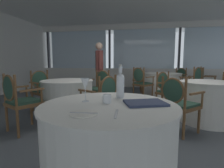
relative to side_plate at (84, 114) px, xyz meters
name	(u,v)px	position (x,y,z in m)	size (l,w,h in m)	color
ground_plane	(142,118)	(0.39, 2.33, -0.77)	(15.39, 15.39, 0.00)	#4C5156
window_wall_far	(143,62)	(0.39, 6.78, 0.36)	(9.68, 0.14, 2.82)	silver
foreground_table	(109,147)	(0.11, 0.32, -0.39)	(1.14, 1.14, 0.76)	silver
side_plate	(84,114)	(0.00, 0.00, 0.00)	(0.19, 0.19, 0.01)	silver
butter_knife	(84,113)	(0.00, 0.00, 0.01)	(0.19, 0.02, 0.00)	silver
dinner_fork	(116,114)	(0.21, 0.05, 0.00)	(0.20, 0.02, 0.00)	silver
water_bottle	(120,84)	(0.17, 0.59, 0.13)	(0.08, 0.08, 0.33)	white
wine_glass	(85,85)	(-0.11, 0.37, 0.14)	(0.08, 0.08, 0.21)	white
water_tumbler	(107,99)	(0.09, 0.36, 0.03)	(0.07, 0.07, 0.07)	white
menu_book	(145,103)	(0.41, 0.37, 0.01)	(0.33, 0.24, 0.02)	#2D3856
background_table_0	(162,84)	(1.04, 4.91, -0.39)	(1.24, 1.24, 0.76)	silver
dining_chair_0_0	(193,81)	(1.83, 4.21, -0.18)	(0.66, 0.66, 1.00)	brown
dining_chair_0_1	(179,78)	(1.74, 5.68, -0.22)	(0.66, 0.66, 0.92)	brown
dining_chair_0_2	(139,77)	(0.27, 5.60, -0.22)	(0.66, 0.66, 0.92)	brown
dining_chair_0_3	(141,81)	(0.35, 4.12, -0.20)	(0.66, 0.66, 0.97)	brown
background_table_1	(68,99)	(-1.08, 2.10, -0.39)	(1.01, 1.01, 0.76)	silver
dining_chair_1_0	(102,98)	(-0.26, 1.65, -0.24)	(0.62, 0.65, 0.91)	brown
dining_chair_1_1	(99,86)	(-0.63, 2.91, -0.21)	(0.65, 0.62, 0.93)	brown
dining_chair_1_2	(43,87)	(-1.89, 2.54, -0.22)	(0.62, 0.65, 0.93)	brown
dining_chair_1_3	(19,98)	(-1.52, 1.28, -0.21)	(0.65, 0.62, 0.94)	brown
background_table_2	(208,102)	(1.59, 2.33, -0.39)	(1.02, 1.02, 0.76)	silver
dining_chair_2_0	(167,88)	(0.93, 2.99, -0.24)	(0.66, 0.66, 0.90)	brown
dining_chair_2_1	(178,101)	(0.92, 1.68, -0.24)	(0.66, 0.66, 0.89)	brown
dining_chair_3_3	(206,80)	(2.46, 5.06, -0.22)	(0.60, 0.64, 0.95)	brown
diner_person_0	(99,67)	(-0.92, 4.05, 0.21)	(0.31, 0.50, 1.71)	#424C42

